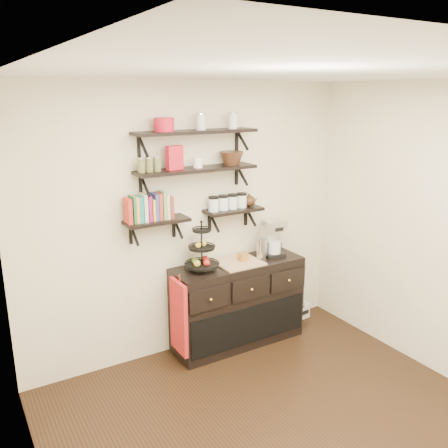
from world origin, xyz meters
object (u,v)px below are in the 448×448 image
at_px(coffee_maker, 272,239).
at_px(radio, 295,311).
at_px(sideboard, 238,303).
at_px(fruit_stand, 202,254).

distance_m(coffee_maker, radio, 1.08).
height_order(sideboard, radio, sideboard).
distance_m(sideboard, fruit_stand, 0.74).
bearing_deg(sideboard, fruit_stand, 179.53).
bearing_deg(coffee_maker, fruit_stand, -171.60).
height_order(coffee_maker, radio, coffee_maker).
relative_size(sideboard, fruit_stand, 2.87).
relative_size(fruit_stand, radio, 1.41).
xyz_separation_m(fruit_stand, coffee_maker, (0.86, 0.02, 0.02)).
bearing_deg(radio, sideboard, -178.61).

